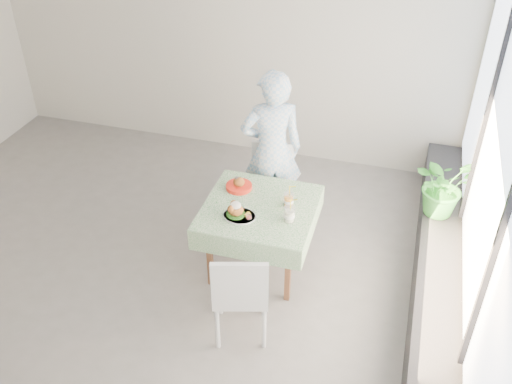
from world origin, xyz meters
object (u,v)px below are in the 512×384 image
(chair_far, at_px, (270,203))
(main_dish, at_px, (238,212))
(diner, at_px, (272,151))
(juice_cup_orange, at_px, (289,200))
(potted_plant, at_px, (444,185))
(chair_near, at_px, (241,307))
(cafe_table, at_px, (259,230))

(chair_far, height_order, main_dish, chair_far)
(diner, relative_size, juice_cup_orange, 6.57)
(main_dish, bearing_deg, potted_plant, 27.96)
(chair_near, distance_m, main_dish, 0.86)
(main_dish, distance_m, potted_plant, 2.03)
(cafe_table, distance_m, chair_near, 0.90)
(chair_near, bearing_deg, diner, 96.39)
(chair_near, relative_size, potted_plant, 1.52)
(cafe_table, height_order, potted_plant, potted_plant)
(chair_near, bearing_deg, main_dish, 109.84)
(diner, xyz_separation_m, potted_plant, (1.74, -0.03, -0.08))
(diner, bearing_deg, main_dish, 62.11)
(diner, height_order, potted_plant, diner)
(chair_near, height_order, main_dish, chair_near)
(juice_cup_orange, height_order, potted_plant, potted_plant)
(chair_far, distance_m, chair_near, 1.56)
(chair_far, bearing_deg, potted_plant, 2.18)
(diner, distance_m, main_dish, 0.98)
(main_dish, height_order, potted_plant, potted_plant)
(chair_far, relative_size, diner, 0.53)
(chair_far, relative_size, potted_plant, 1.49)
(chair_near, relative_size, main_dish, 3.13)
(cafe_table, height_order, chair_far, chair_far)
(juice_cup_orange, bearing_deg, main_dish, -143.76)
(main_dish, relative_size, potted_plant, 0.49)
(diner, bearing_deg, cafe_table, 72.32)
(diner, distance_m, juice_cup_orange, 0.77)
(cafe_table, xyz_separation_m, main_dish, (-0.15, -0.21, 0.33))
(chair_far, height_order, juice_cup_orange, juice_cup_orange)
(chair_far, bearing_deg, main_dish, -94.60)
(main_dish, relative_size, juice_cup_orange, 1.14)
(potted_plant, bearing_deg, chair_far, -177.82)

